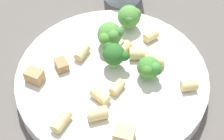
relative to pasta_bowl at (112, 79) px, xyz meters
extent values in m
plane|color=#5B5651|center=(0.00, 0.00, -0.02)|extent=(2.00, 2.00, 0.00)
cylinder|color=silver|center=(0.00, 0.00, 0.00)|extent=(0.28, 0.28, 0.03)
cylinder|color=silver|center=(0.00, 0.00, 0.01)|extent=(0.25, 0.25, 0.01)
torus|color=silver|center=(0.00, 0.00, 0.01)|extent=(0.27, 0.27, 0.00)
cylinder|color=#84AD60|center=(0.01, 0.10, 0.02)|extent=(0.01, 0.01, 0.01)
sphere|color=#569942|center=(0.01, 0.10, 0.03)|extent=(0.04, 0.04, 0.04)
sphere|color=#4C8D42|center=(0.01, 0.09, 0.04)|extent=(0.01, 0.01, 0.01)
sphere|color=#538A39|center=(0.02, 0.10, 0.04)|extent=(0.02, 0.02, 0.02)
sphere|color=#4A9045|center=(0.00, 0.10, 0.04)|extent=(0.01, 0.01, 0.01)
cylinder|color=#9EC175|center=(0.00, 0.02, 0.02)|extent=(0.01, 0.01, 0.01)
sphere|color=#2D6B28|center=(0.00, 0.02, 0.04)|extent=(0.03, 0.03, 0.03)
sphere|color=#2B682A|center=(0.02, 0.01, 0.04)|extent=(0.01, 0.01, 0.01)
sphere|color=#2C6127|center=(-0.01, 0.02, 0.04)|extent=(0.02, 0.02, 0.02)
sphere|color=#2C6427|center=(0.00, 0.02, 0.04)|extent=(0.01, 0.01, 0.01)
cylinder|color=#84AD60|center=(0.05, 0.01, 0.02)|extent=(0.01, 0.01, 0.01)
sphere|color=#478E38|center=(0.05, 0.01, 0.03)|extent=(0.03, 0.03, 0.03)
sphere|color=#458431|center=(0.05, -0.01, 0.04)|extent=(0.02, 0.02, 0.02)
sphere|color=#3D8037|center=(0.06, 0.00, 0.03)|extent=(0.02, 0.02, 0.02)
sphere|color=#45923A|center=(0.06, 0.00, 0.04)|extent=(0.02, 0.02, 0.02)
cylinder|color=#84AD60|center=(-0.01, 0.06, 0.02)|extent=(0.01, 0.01, 0.01)
sphere|color=#569942|center=(-0.01, 0.06, 0.03)|extent=(0.04, 0.04, 0.04)
sphere|color=#4A8743|center=(0.00, 0.06, 0.04)|extent=(0.02, 0.02, 0.02)
sphere|color=#569A38|center=(-0.02, 0.04, 0.04)|extent=(0.02, 0.02, 0.02)
sphere|color=#579342|center=(-0.01, 0.05, 0.04)|extent=(0.02, 0.02, 0.02)
cylinder|color=#E0C67F|center=(-0.05, 0.03, 0.02)|extent=(0.02, 0.03, 0.01)
cylinder|color=#E0C67F|center=(0.11, -0.01, 0.02)|extent=(0.03, 0.02, 0.02)
cylinder|color=#E0C67F|center=(-0.01, -0.05, 0.02)|extent=(0.03, 0.03, 0.01)
cylinder|color=#E0C67F|center=(-0.01, -0.07, 0.02)|extent=(0.03, 0.03, 0.02)
cylinder|color=#E0C67F|center=(0.06, 0.03, 0.02)|extent=(0.03, 0.02, 0.02)
cylinder|color=#E0C67F|center=(0.01, -0.03, 0.02)|extent=(0.02, 0.03, 0.01)
cylinder|color=#E0C67F|center=(0.03, 0.04, 0.02)|extent=(0.03, 0.02, 0.02)
cylinder|color=#E0C67F|center=(0.01, 0.05, 0.02)|extent=(0.02, 0.03, 0.02)
cylinder|color=#E0C67F|center=(0.05, 0.08, 0.02)|extent=(0.03, 0.03, 0.01)
cylinder|color=#E0C67F|center=(-0.05, -0.09, 0.02)|extent=(0.02, 0.03, 0.02)
cube|color=tan|center=(0.03, -0.10, 0.02)|extent=(0.03, 0.02, 0.02)
cube|color=#A87A4C|center=(-0.07, 0.00, 0.02)|extent=(0.03, 0.03, 0.01)
cube|color=tan|center=(-0.10, -0.03, 0.02)|extent=(0.03, 0.02, 0.02)
camera|label=1|loc=(0.06, -0.33, 0.43)|focal=60.00mm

